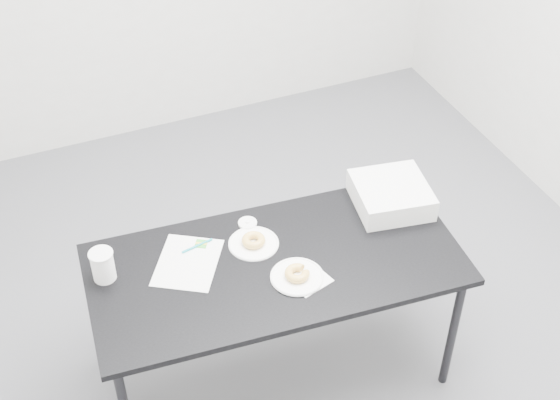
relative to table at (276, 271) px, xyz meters
name	(u,v)px	position (x,y,z in m)	size (l,w,h in m)	color
floor	(263,340)	(0.00, 0.18, -0.66)	(4.00, 4.00, 0.00)	#525257
table	(276,271)	(0.00, 0.00, 0.00)	(1.61, 0.85, 0.71)	black
scorecard	(188,262)	(-0.34, 0.14, 0.06)	(0.25, 0.31, 0.00)	white
logo_patch	(201,244)	(-0.25, 0.22, 0.06)	(0.05, 0.05, 0.00)	green
pen	(197,246)	(-0.27, 0.21, 0.06)	(0.01, 0.01, 0.15)	#0C7F8E
napkin	(308,279)	(0.08, -0.14, 0.06)	(0.15, 0.15, 0.00)	white
plate_near	(297,277)	(0.05, -0.12, 0.06)	(0.22, 0.22, 0.01)	white
donut_near	(297,273)	(0.05, -0.12, 0.08)	(0.10, 0.10, 0.03)	gold
plate_far	(254,244)	(-0.05, 0.14, 0.06)	(0.22, 0.22, 0.01)	white
donut_far	(253,240)	(-0.05, 0.14, 0.08)	(0.10, 0.10, 0.03)	gold
coffee_cup	(103,265)	(-0.68, 0.19, 0.12)	(0.09, 0.09, 0.14)	white
cup_lid	(248,223)	(-0.02, 0.27, 0.06)	(0.08, 0.08, 0.01)	white
bakery_box	(391,195)	(0.62, 0.14, 0.11)	(0.32, 0.32, 0.11)	silver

